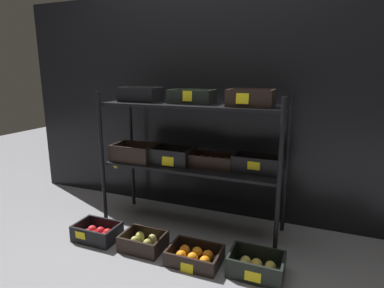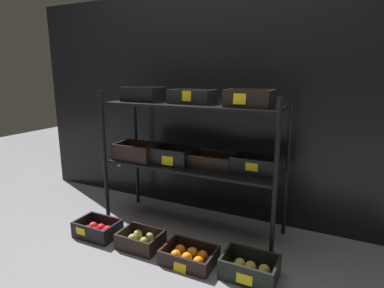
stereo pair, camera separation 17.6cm
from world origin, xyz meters
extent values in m
plane|color=gray|center=(0.00, 0.00, 0.00)|extent=(10.00, 10.00, 0.00)
cube|color=black|center=(0.00, 0.42, 0.96)|extent=(3.80, 0.12, 1.93)
cylinder|color=black|center=(-0.70, -0.22, 0.56)|extent=(0.03, 0.03, 1.11)
cylinder|color=black|center=(0.70, -0.22, 0.56)|extent=(0.03, 0.03, 1.11)
cylinder|color=black|center=(-0.70, 0.22, 0.56)|extent=(0.03, 0.03, 1.11)
cylinder|color=black|center=(0.70, 0.22, 0.56)|extent=(0.03, 0.03, 1.11)
cube|color=black|center=(0.00, 0.00, 0.53)|extent=(1.37, 0.41, 0.02)
cube|color=black|center=(0.00, 0.00, 1.01)|extent=(1.37, 0.41, 0.02)
cube|color=black|center=(-0.49, -0.05, 0.54)|extent=(0.35, 0.24, 0.01)
cube|color=black|center=(-0.49, -0.17, 0.61)|extent=(0.35, 0.02, 0.12)
cube|color=black|center=(-0.49, 0.06, 0.61)|extent=(0.35, 0.02, 0.12)
cube|color=black|center=(-0.66, -0.05, 0.61)|extent=(0.02, 0.21, 0.12)
cube|color=black|center=(-0.33, -0.05, 0.61)|extent=(0.02, 0.21, 0.12)
ellipsoid|color=brown|center=(-0.60, -0.09, 0.58)|extent=(0.05, 0.05, 0.07)
ellipsoid|color=brown|center=(-0.53, -0.09, 0.58)|extent=(0.05, 0.05, 0.07)
ellipsoid|color=brown|center=(-0.46, -0.09, 0.58)|extent=(0.05, 0.05, 0.07)
ellipsoid|color=brown|center=(-0.40, -0.09, 0.58)|extent=(0.05, 0.05, 0.07)
ellipsoid|color=brown|center=(-0.59, -0.01, 0.58)|extent=(0.05, 0.05, 0.07)
ellipsoid|color=brown|center=(-0.53, -0.01, 0.58)|extent=(0.05, 0.05, 0.07)
ellipsoid|color=brown|center=(-0.47, -0.01, 0.58)|extent=(0.05, 0.05, 0.07)
ellipsoid|color=brown|center=(-0.39, -0.01, 0.58)|extent=(0.05, 0.05, 0.07)
cube|color=black|center=(-0.16, -0.01, 0.54)|extent=(0.32, 0.24, 0.01)
cube|color=black|center=(-0.16, -0.12, 0.61)|extent=(0.32, 0.02, 0.12)
cube|color=black|center=(-0.16, 0.10, 0.61)|extent=(0.32, 0.02, 0.12)
cube|color=black|center=(-0.31, -0.01, 0.61)|extent=(0.02, 0.21, 0.12)
cube|color=black|center=(-0.01, -0.01, 0.61)|extent=(0.02, 0.21, 0.12)
ellipsoid|color=yellow|center=(-0.23, -0.05, 0.59)|extent=(0.06, 0.06, 0.08)
ellipsoid|color=yellow|center=(-0.16, -0.05, 0.59)|extent=(0.06, 0.06, 0.08)
ellipsoid|color=yellow|center=(-0.08, -0.05, 0.59)|extent=(0.06, 0.06, 0.08)
ellipsoid|color=yellow|center=(-0.23, 0.03, 0.59)|extent=(0.06, 0.06, 0.08)
ellipsoid|color=yellow|center=(-0.16, 0.03, 0.59)|extent=(0.06, 0.06, 0.08)
ellipsoid|color=yellow|center=(-0.09, 0.03, 0.59)|extent=(0.06, 0.06, 0.08)
cube|color=yellow|center=(-0.15, -0.13, 0.59)|extent=(0.10, 0.01, 0.07)
cube|color=black|center=(0.16, 0.02, 0.54)|extent=(0.35, 0.21, 0.01)
cube|color=black|center=(0.16, -0.07, 0.59)|extent=(0.35, 0.02, 0.09)
cube|color=black|center=(0.16, 0.12, 0.59)|extent=(0.35, 0.02, 0.09)
cube|color=black|center=(0.00, 0.02, 0.59)|extent=(0.02, 0.17, 0.09)
cube|color=black|center=(0.33, 0.02, 0.59)|extent=(0.02, 0.17, 0.09)
sphere|color=orange|center=(0.07, -0.01, 0.58)|extent=(0.06, 0.06, 0.06)
sphere|color=orange|center=(0.13, -0.01, 0.58)|extent=(0.06, 0.06, 0.06)
sphere|color=orange|center=(0.19, 0.00, 0.58)|extent=(0.06, 0.06, 0.06)
sphere|color=orange|center=(0.25, -0.01, 0.58)|extent=(0.06, 0.06, 0.06)
sphere|color=orange|center=(0.07, 0.05, 0.58)|extent=(0.06, 0.06, 0.06)
sphere|color=orange|center=(0.13, 0.05, 0.58)|extent=(0.06, 0.06, 0.06)
sphere|color=orange|center=(0.20, 0.05, 0.58)|extent=(0.06, 0.06, 0.06)
sphere|color=orange|center=(0.26, 0.05, 0.58)|extent=(0.06, 0.06, 0.06)
cube|color=black|center=(0.51, 0.04, 0.54)|extent=(0.35, 0.22, 0.01)
cube|color=black|center=(0.51, -0.06, 0.60)|extent=(0.35, 0.02, 0.11)
cube|color=black|center=(0.51, 0.14, 0.60)|extent=(0.35, 0.02, 0.11)
cube|color=black|center=(0.34, 0.04, 0.60)|extent=(0.02, 0.19, 0.11)
cube|color=black|center=(0.68, 0.04, 0.60)|extent=(0.02, 0.19, 0.11)
sphere|color=orange|center=(0.43, 0.00, 0.59)|extent=(0.07, 0.07, 0.07)
sphere|color=orange|center=(0.51, 0.01, 0.59)|extent=(0.07, 0.07, 0.07)
sphere|color=orange|center=(0.59, 0.01, 0.59)|extent=(0.07, 0.07, 0.07)
sphere|color=orange|center=(0.43, 0.06, 0.59)|extent=(0.07, 0.07, 0.07)
sphere|color=orange|center=(0.52, 0.07, 0.59)|extent=(0.07, 0.07, 0.07)
sphere|color=orange|center=(0.59, 0.07, 0.59)|extent=(0.07, 0.07, 0.07)
cube|color=yellow|center=(0.50, -0.07, 0.61)|extent=(0.09, 0.01, 0.06)
cube|color=black|center=(-0.45, 0.00, 1.03)|extent=(0.32, 0.20, 0.01)
cube|color=black|center=(-0.45, -0.10, 1.09)|extent=(0.32, 0.02, 0.10)
cube|color=black|center=(-0.45, 0.09, 1.09)|extent=(0.32, 0.02, 0.10)
cube|color=black|center=(-0.60, 0.00, 1.09)|extent=(0.02, 0.17, 0.10)
cube|color=black|center=(-0.30, 0.00, 1.09)|extent=(0.02, 0.17, 0.10)
sphere|color=gold|center=(-0.51, -0.03, 1.07)|extent=(0.07, 0.07, 0.07)
sphere|color=#D3C14F|center=(-0.40, -0.02, 1.07)|extent=(0.07, 0.07, 0.07)
sphere|color=#E1C849|center=(-0.50, 0.02, 1.07)|extent=(0.07, 0.07, 0.07)
sphere|color=gold|center=(-0.39, 0.02, 1.07)|extent=(0.07, 0.07, 0.07)
cube|color=black|center=(-0.01, 0.01, 1.03)|extent=(0.34, 0.20, 0.01)
cube|color=black|center=(-0.01, -0.08, 1.08)|extent=(0.34, 0.02, 0.09)
cube|color=black|center=(-0.01, 0.11, 1.08)|extent=(0.34, 0.02, 0.09)
cube|color=black|center=(-0.17, 0.01, 1.08)|extent=(0.02, 0.17, 0.09)
cube|color=black|center=(0.15, 0.01, 1.08)|extent=(0.02, 0.17, 0.09)
sphere|color=#93B83F|center=(-0.09, -0.01, 1.07)|extent=(0.07, 0.07, 0.07)
sphere|color=#8EC149|center=(-0.01, -0.01, 1.07)|extent=(0.07, 0.07, 0.07)
sphere|color=#90B143|center=(0.07, -0.01, 1.07)|extent=(0.07, 0.07, 0.07)
sphere|color=#8FC549|center=(-0.08, 0.04, 1.07)|extent=(0.07, 0.07, 0.07)
sphere|color=#85C93C|center=(-0.01, 0.04, 1.07)|extent=(0.07, 0.07, 0.07)
sphere|color=#82B13E|center=(0.07, 0.04, 1.07)|extent=(0.07, 0.07, 0.07)
cube|color=yellow|center=(0.00, -0.09, 1.09)|extent=(0.07, 0.01, 0.07)
cube|color=black|center=(0.46, -0.04, 1.03)|extent=(0.32, 0.22, 0.01)
cube|color=black|center=(0.46, -0.14, 1.09)|extent=(0.32, 0.02, 0.11)
cube|color=black|center=(0.46, 0.06, 1.09)|extent=(0.32, 0.02, 0.11)
cube|color=black|center=(0.31, -0.04, 1.09)|extent=(0.02, 0.18, 0.11)
cube|color=black|center=(0.61, -0.04, 1.09)|extent=(0.02, 0.18, 0.11)
sphere|color=#66175A|center=(0.37, -0.07, 1.06)|extent=(0.05, 0.05, 0.05)
sphere|color=#57194E|center=(0.43, -0.07, 1.06)|extent=(0.05, 0.05, 0.05)
sphere|color=#5F224E|center=(0.49, -0.07, 1.06)|extent=(0.05, 0.05, 0.05)
sphere|color=#692C5A|center=(0.54, -0.07, 1.06)|extent=(0.05, 0.05, 0.05)
sphere|color=#642A49|center=(0.37, 0.00, 1.06)|extent=(0.05, 0.05, 0.05)
sphere|color=#602454|center=(0.42, 0.00, 1.06)|extent=(0.05, 0.05, 0.05)
sphere|color=#6B1D58|center=(0.49, 0.00, 1.06)|extent=(0.05, 0.05, 0.05)
sphere|color=#692747|center=(0.55, 0.00, 1.06)|extent=(0.05, 0.05, 0.05)
cube|color=yellow|center=(0.42, -0.15, 1.09)|extent=(0.09, 0.01, 0.08)
cylinder|color=brown|center=(-0.74, 0.01, 0.53)|extent=(0.02, 0.02, 0.02)
ellipsoid|color=yellow|center=(-0.77, 0.02, 0.47)|extent=(0.10, 0.03, 0.09)
ellipsoid|color=yellow|center=(-0.76, 0.01, 0.47)|extent=(0.07, 0.03, 0.11)
ellipsoid|color=yellow|center=(-0.75, 0.02, 0.47)|extent=(0.05, 0.03, 0.11)
ellipsoid|color=yellow|center=(-0.74, 0.01, 0.47)|extent=(0.05, 0.03, 0.10)
ellipsoid|color=yellow|center=(-0.73, 0.01, 0.47)|extent=(0.07, 0.03, 0.11)
ellipsoid|color=yellow|center=(-0.72, 0.01, 0.47)|extent=(0.09, 0.03, 0.10)
cube|color=black|center=(-0.60, -0.46, 0.01)|extent=(0.33, 0.23, 0.01)
cube|color=black|center=(-0.60, -0.57, 0.07)|extent=(0.33, 0.02, 0.11)
cube|color=black|center=(-0.60, -0.35, 0.07)|extent=(0.33, 0.02, 0.11)
cube|color=black|center=(-0.76, -0.46, 0.07)|extent=(0.02, 0.20, 0.11)
cube|color=black|center=(-0.44, -0.46, 0.07)|extent=(0.02, 0.20, 0.11)
sphere|color=red|center=(-0.67, -0.50, 0.05)|extent=(0.07, 0.07, 0.07)
sphere|color=red|center=(-0.60, -0.50, 0.05)|extent=(0.07, 0.07, 0.07)
sphere|color=red|center=(-0.52, -0.49, 0.05)|extent=(0.07, 0.07, 0.07)
sphere|color=red|center=(-0.67, -0.43, 0.05)|extent=(0.07, 0.07, 0.07)
sphere|color=red|center=(-0.60, -0.43, 0.05)|extent=(0.07, 0.07, 0.07)
sphere|color=red|center=(-0.53, -0.43, 0.05)|extent=(0.07, 0.07, 0.07)
cube|color=yellow|center=(-0.66, -0.58, 0.08)|extent=(0.09, 0.01, 0.06)
cube|color=black|center=(-0.20, -0.44, 0.01)|extent=(0.31, 0.23, 0.01)
cube|color=black|center=(-0.20, -0.55, 0.06)|extent=(0.31, 0.02, 0.11)
cube|color=black|center=(-0.20, -0.34, 0.06)|extent=(0.31, 0.02, 0.11)
cube|color=black|center=(-0.35, -0.44, 0.06)|extent=(0.02, 0.20, 0.11)
cube|color=black|center=(-0.06, -0.44, 0.06)|extent=(0.02, 0.20, 0.11)
ellipsoid|color=tan|center=(-0.25, -0.48, 0.06)|extent=(0.07, 0.07, 0.09)
ellipsoid|color=#BBB34D|center=(-0.15, -0.48, 0.06)|extent=(0.07, 0.07, 0.09)
ellipsoid|color=#BDBB4C|center=(-0.25, -0.41, 0.06)|extent=(0.07, 0.07, 0.09)
ellipsoid|color=tan|center=(-0.15, -0.41, 0.06)|extent=(0.07, 0.07, 0.09)
cube|color=black|center=(0.21, -0.46, 0.01)|extent=(0.36, 0.25, 0.01)
cube|color=black|center=(0.21, -0.58, 0.06)|extent=(0.36, 0.02, 0.09)
cube|color=black|center=(0.21, -0.34, 0.06)|extent=(0.36, 0.02, 0.09)
cube|color=black|center=(0.04, -0.46, 0.06)|extent=(0.02, 0.22, 0.09)
cube|color=black|center=(0.38, -0.46, 0.06)|extent=(0.02, 0.22, 0.09)
sphere|color=orange|center=(0.12, -0.50, 0.05)|extent=(0.07, 0.07, 0.07)
sphere|color=orange|center=(0.20, -0.49, 0.05)|extent=(0.07, 0.07, 0.07)
sphere|color=orange|center=(0.29, -0.50, 0.05)|extent=(0.07, 0.07, 0.07)
sphere|color=orange|center=(0.12, -0.43, 0.05)|extent=(0.07, 0.07, 0.07)
sphere|color=orange|center=(0.21, -0.42, 0.05)|extent=(0.07, 0.07, 0.07)
sphere|color=orange|center=(0.29, -0.43, 0.05)|extent=(0.07, 0.07, 0.07)
cube|color=yellow|center=(0.20, -0.59, 0.04)|extent=(0.09, 0.01, 0.07)
cube|color=black|center=(0.62, -0.43, 0.01)|extent=(0.34, 0.24, 0.01)
cube|color=black|center=(0.62, -0.54, 0.07)|extent=(0.34, 0.02, 0.12)
cube|color=black|center=(0.62, -0.31, 0.07)|extent=(0.34, 0.02, 0.12)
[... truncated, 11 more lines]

